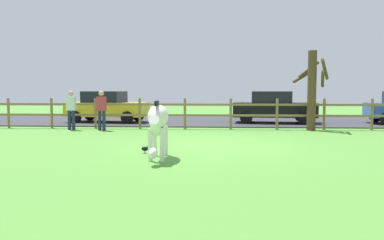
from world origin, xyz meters
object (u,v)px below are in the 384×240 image
zebra (158,121)px  parked_car_yellow (107,106)px  bare_tree (312,88)px  crow_on_grass (145,149)px  visitor_left_of_tree (102,109)px  parked_car_black (274,107)px  visitor_right_of_tree (71,108)px

zebra → parked_car_yellow: size_ratio=0.46×
bare_tree → zebra: bare_tree is taller
bare_tree → crow_on_grass: size_ratio=15.26×
visitor_left_of_tree → parked_car_black: bearing=26.4°
visitor_left_of_tree → visitor_right_of_tree: size_ratio=1.00×
parked_car_yellow → visitor_right_of_tree: bearing=-97.9°
parked_car_black → parked_car_yellow: size_ratio=1.00×
zebra → bare_tree: bearing=53.5°
zebra → parked_car_black: bearing=67.9°
bare_tree → visitor_left_of_tree: 8.74m
parked_car_black → visitor_right_of_tree: (-8.90, -3.62, 0.06)m
crow_on_grass → visitor_right_of_tree: visitor_right_of_tree is taller
parked_car_black → visitor_left_of_tree: visitor_left_of_tree is taller
crow_on_grass → visitor_left_of_tree: (-2.88, 5.80, 0.78)m
crow_on_grass → visitor_left_of_tree: size_ratio=0.13×
bare_tree → zebra: (-5.34, -7.23, -0.82)m
bare_tree → visitor_left_of_tree: bearing=-176.1°
crow_on_grass → parked_car_yellow: (-3.72, 9.52, 0.72)m
bare_tree → parked_car_black: size_ratio=0.79×
bare_tree → parked_car_black: (-1.12, 3.17, -0.90)m
crow_on_grass → visitor_right_of_tree: (-4.22, 5.94, 0.78)m
zebra → visitor_right_of_tree: size_ratio=1.18×
zebra → parked_car_yellow: parked_car_yellow is taller
zebra → crow_on_grass: 1.25m
visitor_right_of_tree → parked_car_black: bearing=22.1°
zebra → visitor_left_of_tree: (-3.35, 6.64, -0.02)m
bare_tree → parked_car_black: 3.48m
bare_tree → parked_car_yellow: size_ratio=0.79×
bare_tree → parked_car_yellow: bearing=161.8°
parked_car_yellow → visitor_left_of_tree: visitor_left_of_tree is taller
bare_tree → zebra: bearing=-126.5°
crow_on_grass → parked_car_black: (4.68, 9.56, 0.72)m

